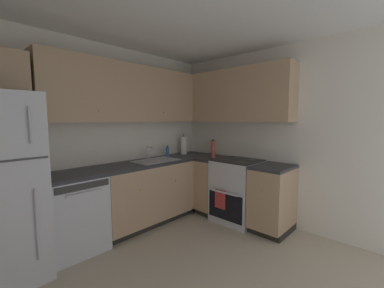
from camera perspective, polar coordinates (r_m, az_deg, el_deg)
ground_plane at (r=2.61m, az=0.39°, el=-29.26°), size 3.43×3.27×0.02m
wall_back at (r=3.49m, az=-20.01°, el=1.36°), size 3.53×0.05×2.47m
wall_right at (r=3.61m, az=19.51°, el=1.52°), size 0.05×3.37×2.47m
dishwasher at (r=3.15m, az=-26.13°, el=-14.51°), size 0.60×0.63×0.85m
lower_cabinets_back at (r=3.59m, az=-10.91°, el=-11.41°), size 1.37×0.62×0.85m
countertop_back at (r=3.48m, az=-11.06°, el=-4.50°), size 2.57×0.60×0.03m
lower_cabinets_right at (r=3.61m, az=12.69°, el=-11.35°), size 0.62×1.36×0.85m
countertop_right at (r=3.50m, az=12.83°, el=-4.47°), size 0.60×1.36×0.03m
oven_range at (r=3.69m, az=10.79°, el=-10.57°), size 0.68×0.62×1.04m
upper_cabinets_back at (r=3.47m, az=-14.96°, el=11.40°), size 2.25×0.34×0.76m
upper_cabinets_right at (r=3.79m, az=9.03°, el=11.05°), size 0.32×1.91×0.76m
sink at (r=3.57m, az=-8.38°, el=-4.56°), size 0.64×0.40×0.10m
faucet at (r=3.71m, az=-10.34°, el=-1.75°), size 0.07×0.16×0.19m
soap_bottle at (r=3.96m, az=-5.78°, el=-1.80°), size 0.05×0.05×0.17m
paper_towel_roll at (r=4.17m, az=-1.98°, el=-0.34°), size 0.11×0.11×0.36m
oil_bottle at (r=3.82m, az=4.98°, el=-1.17°), size 0.07×0.07×0.29m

